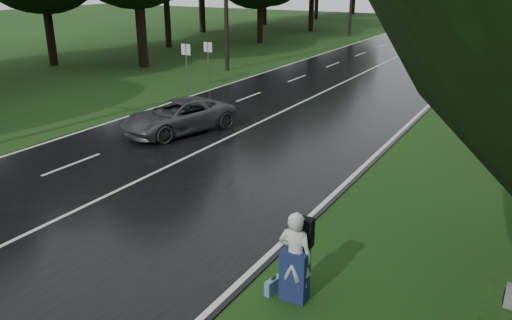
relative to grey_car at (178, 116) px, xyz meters
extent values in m
plane|color=#1B3F12|center=(2.22, -6.97, -0.71)|extent=(160.00, 160.00, 0.00)
cube|color=black|center=(2.22, 13.03, -0.69)|extent=(12.00, 140.00, 0.04)
cube|color=silver|center=(2.22, 13.03, -0.67)|extent=(0.12, 140.00, 0.01)
imported|color=#45474A|center=(0.00, 0.00, 0.00)|extent=(3.56, 5.27, 1.34)
imported|color=black|center=(4.21, 42.63, -0.05)|extent=(1.67, 3.86, 1.24)
imported|color=silver|center=(9.24, -8.11, 0.25)|extent=(0.72, 0.50, 1.93)
cube|color=navy|center=(9.24, -8.11, -0.17)|extent=(0.56, 0.39, 1.08)
cube|color=black|center=(9.26, -7.83, 0.68)|extent=(0.45, 0.25, 0.62)
cube|color=teal|center=(8.79, -8.15, -0.55)|extent=(0.22, 0.47, 0.32)
camera|label=1|loc=(12.99, -16.19, 5.50)|focal=35.99mm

